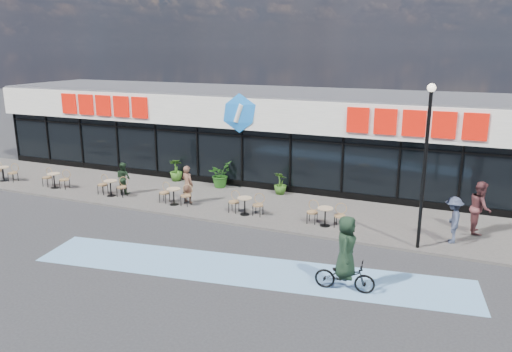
{
  "coord_description": "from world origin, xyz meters",
  "views": [
    {
      "loc": [
        9.93,
        -14.81,
        6.96
      ],
      "look_at": [
        2.21,
        3.5,
        1.71
      ],
      "focal_mm": 35.0,
      "sensor_mm": 36.0,
      "label": 1
    }
  ],
  "objects_px": {
    "patron_left": "(188,184)",
    "pedestrian_a": "(453,220)",
    "potted_plant_right": "(280,183)",
    "bistro_set_0": "(5,172)",
    "lamp_post": "(426,154)",
    "potted_plant_mid": "(220,174)",
    "patron_right": "(123,178)",
    "pedestrian_b": "(480,207)",
    "potted_plant_left": "(176,170)",
    "cyclist_a": "(345,262)"
  },
  "relations": [
    {
      "from": "patron_left",
      "to": "pedestrian_a",
      "type": "distance_m",
      "value": 11.07
    },
    {
      "from": "lamp_post",
      "to": "patron_right",
      "type": "relative_size",
      "value": 3.78
    },
    {
      "from": "potted_plant_mid",
      "to": "patron_right",
      "type": "bearing_deg",
      "value": -143.63
    },
    {
      "from": "cyclist_a",
      "to": "patron_left",
      "type": "bearing_deg",
      "value": 147.59
    },
    {
      "from": "patron_left",
      "to": "cyclist_a",
      "type": "distance_m",
      "value": 9.87
    },
    {
      "from": "potted_plant_left",
      "to": "patron_right",
      "type": "xyz_separation_m",
      "value": [
        -1.11,
        -2.9,
        0.17
      ]
    },
    {
      "from": "patron_left",
      "to": "patron_right",
      "type": "relative_size",
      "value": 1.13
    },
    {
      "from": "lamp_post",
      "to": "pedestrian_b",
      "type": "distance_m",
      "value": 3.85
    },
    {
      "from": "potted_plant_mid",
      "to": "pedestrian_a",
      "type": "relative_size",
      "value": 0.76
    },
    {
      "from": "bistro_set_0",
      "to": "pedestrian_b",
      "type": "distance_m",
      "value": 22.68
    },
    {
      "from": "potted_plant_mid",
      "to": "pedestrian_a",
      "type": "distance_m",
      "value": 11.35
    },
    {
      "from": "lamp_post",
      "to": "bistro_set_0",
      "type": "xyz_separation_m",
      "value": [
        -20.7,
        0.93,
        -2.87
      ]
    },
    {
      "from": "patron_left",
      "to": "potted_plant_left",
      "type": "bearing_deg",
      "value": -35.83
    },
    {
      "from": "cyclist_a",
      "to": "potted_plant_right",
      "type": "bearing_deg",
      "value": 121.48
    },
    {
      "from": "patron_right",
      "to": "pedestrian_b",
      "type": "height_order",
      "value": "pedestrian_b"
    },
    {
      "from": "potted_plant_left",
      "to": "cyclist_a",
      "type": "height_order",
      "value": "cyclist_a"
    },
    {
      "from": "potted_plant_right",
      "to": "pedestrian_a",
      "type": "relative_size",
      "value": 0.62
    },
    {
      "from": "potted_plant_left",
      "to": "pedestrian_b",
      "type": "bearing_deg",
      "value": -7.77
    },
    {
      "from": "potted_plant_right",
      "to": "patron_right",
      "type": "bearing_deg",
      "value": -158.37
    },
    {
      "from": "lamp_post",
      "to": "bistro_set_0",
      "type": "relative_size",
      "value": 3.67
    },
    {
      "from": "lamp_post",
      "to": "potted_plant_mid",
      "type": "distance_m",
      "value": 11.02
    },
    {
      "from": "potted_plant_mid",
      "to": "pedestrian_b",
      "type": "distance_m",
      "value": 11.9
    },
    {
      "from": "potted_plant_right",
      "to": "patron_left",
      "type": "height_order",
      "value": "patron_left"
    },
    {
      "from": "patron_right",
      "to": "pedestrian_b",
      "type": "xyz_separation_m",
      "value": [
        15.48,
        0.93,
        0.24
      ]
    },
    {
      "from": "pedestrian_a",
      "to": "cyclist_a",
      "type": "height_order",
      "value": "cyclist_a"
    },
    {
      "from": "potted_plant_mid",
      "to": "potted_plant_right",
      "type": "relative_size",
      "value": 1.22
    },
    {
      "from": "bistro_set_0",
      "to": "pedestrian_a",
      "type": "bearing_deg",
      "value": 0.11
    },
    {
      "from": "patron_left",
      "to": "pedestrian_b",
      "type": "relative_size",
      "value": 0.85
    },
    {
      "from": "pedestrian_a",
      "to": "patron_right",
      "type": "bearing_deg",
      "value": -96.95
    },
    {
      "from": "lamp_post",
      "to": "potted_plant_mid",
      "type": "height_order",
      "value": "lamp_post"
    },
    {
      "from": "lamp_post",
      "to": "pedestrian_a",
      "type": "relative_size",
      "value": 3.34
    },
    {
      "from": "lamp_post",
      "to": "potted_plant_right",
      "type": "height_order",
      "value": "lamp_post"
    },
    {
      "from": "patron_right",
      "to": "cyclist_a",
      "type": "bearing_deg",
      "value": 167.03
    },
    {
      "from": "patron_left",
      "to": "pedestrian_b",
      "type": "bearing_deg",
      "value": -160.41
    },
    {
      "from": "pedestrian_b",
      "to": "cyclist_a",
      "type": "height_order",
      "value": "cyclist_a"
    },
    {
      "from": "potted_plant_left",
      "to": "pedestrian_b",
      "type": "xyz_separation_m",
      "value": [
        14.38,
        -1.96,
        0.41
      ]
    },
    {
      "from": "lamp_post",
      "to": "patron_right",
      "type": "height_order",
      "value": "lamp_post"
    },
    {
      "from": "bistro_set_0",
      "to": "potted_plant_right",
      "type": "distance_m",
      "value": 14.43
    },
    {
      "from": "potted_plant_left",
      "to": "potted_plant_right",
      "type": "xyz_separation_m",
      "value": [
        5.81,
        -0.15,
        -0.05
      ]
    },
    {
      "from": "potted_plant_right",
      "to": "bistro_set_0",
      "type": "bearing_deg",
      "value": -166.95
    },
    {
      "from": "bistro_set_0",
      "to": "potted_plant_right",
      "type": "bearing_deg",
      "value": 13.05
    },
    {
      "from": "potted_plant_left",
      "to": "patron_right",
      "type": "height_order",
      "value": "patron_right"
    },
    {
      "from": "potted_plant_right",
      "to": "cyclist_a",
      "type": "distance_m",
      "value": 9.5
    },
    {
      "from": "patron_right",
      "to": "pedestrian_b",
      "type": "bearing_deg",
      "value": -165.23
    },
    {
      "from": "bistro_set_0",
      "to": "patron_left",
      "type": "bearing_deg",
      "value": 2.39
    },
    {
      "from": "potted_plant_mid",
      "to": "pedestrian_b",
      "type": "bearing_deg",
      "value": -8.75
    },
    {
      "from": "lamp_post",
      "to": "patron_left",
      "type": "bearing_deg",
      "value": 172.18
    },
    {
      "from": "potted_plant_left",
      "to": "pedestrian_a",
      "type": "xyz_separation_m",
      "value": [
        13.5,
        -3.37,
        0.27
      ]
    },
    {
      "from": "potted_plant_right",
      "to": "pedestrian_a",
      "type": "height_order",
      "value": "pedestrian_a"
    },
    {
      "from": "bistro_set_0",
      "to": "potted_plant_mid",
      "type": "relative_size",
      "value": 1.2
    }
  ]
}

